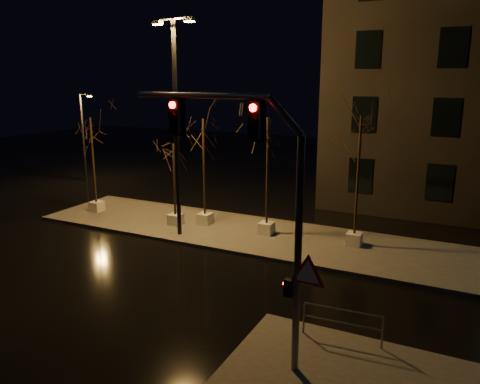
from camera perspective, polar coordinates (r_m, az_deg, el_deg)
The scene contains 11 objects.
ground at distance 17.83m, azimuth -7.51°, elevation -10.84°, with size 90.00×90.00×0.00m, color black.
median at distance 22.67m, azimuth 0.93°, elevation -5.09°, with size 22.00×5.00×0.15m, color #484541.
tree_0 at distance 26.59m, azimuth -17.65°, elevation 6.19°, with size 1.80×1.80×5.33m.
tree_1 at distance 23.27m, azimuth -8.10°, elevation 3.63°, with size 1.80×1.80×4.23m.
tree_2 at distance 23.06m, azimuth -4.47°, elevation 5.99°, with size 1.80×1.80×5.47m.
tree_3 at distance 21.48m, azimuth 3.39°, elevation 5.85°, with size 1.80×1.80×5.67m.
tree_4 at distance 20.51m, azimuth 14.39°, elevation 5.54°, with size 1.80×1.80×5.89m.
traffic_signal_mast at distance 11.43m, azimuth 2.16°, elevation -0.01°, with size 5.61×0.56×6.86m.
streetlight_main at distance 21.45m, azimuth -7.82°, elevation 9.31°, with size 2.43×0.74×9.76m.
streetlight_far at distance 35.80m, azimuth -18.51°, elevation 6.75°, with size 1.25×0.27×6.34m.
guard_rail_a at distance 13.86m, azimuth 12.36°, elevation -15.00°, with size 2.24×0.19×0.97m.
Camera 1 is at (9.17, -13.41, 7.36)m, focal length 35.00 mm.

